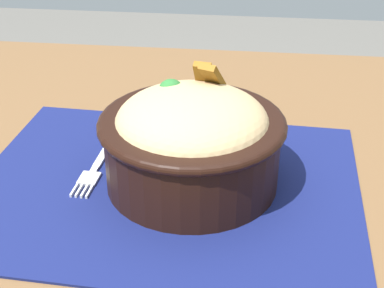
% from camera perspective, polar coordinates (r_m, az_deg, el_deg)
% --- Properties ---
extents(table, '(1.24, 0.93, 0.70)m').
position_cam_1_polar(table, '(0.67, -5.06, -9.31)').
color(table, brown).
rests_on(table, ground_plane).
extents(placemat, '(0.45, 0.36, 0.00)m').
position_cam_1_polar(placemat, '(0.64, -2.69, -4.31)').
color(placemat, '#11194C').
rests_on(placemat, table).
extents(bowl, '(0.23, 0.23, 0.13)m').
position_cam_1_polar(bowl, '(0.61, -0.01, 0.64)').
color(bowl, black).
rests_on(bowl, placemat).
extents(fork, '(0.02, 0.13, 0.00)m').
position_cam_1_polar(fork, '(0.67, -9.97, -2.55)').
color(fork, silver).
rests_on(fork, placemat).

